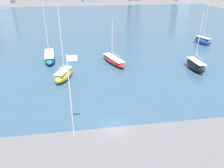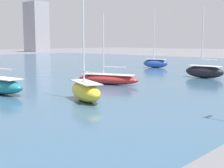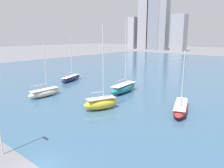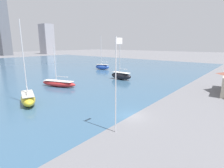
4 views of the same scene
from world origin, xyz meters
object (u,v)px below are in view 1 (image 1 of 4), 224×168
Objects in this scene: flag_pole at (71,96)px; sailboat_yellow at (64,75)px; sailboat_black at (196,65)px; sailboat_teal at (49,57)px; sailboat_blue at (203,40)px; sailboat_red at (114,60)px.

sailboat_yellow reaches higher than flag_pole.
sailboat_teal is at bearing 160.33° from sailboat_black.
flag_pole is 33.13m from sailboat_black.
sailboat_blue is 1.33× the size of sailboat_red.
sailboat_black reaches higher than flag_pole.
sailboat_yellow is at bearing -77.35° from sailboat_teal.
sailboat_yellow is at bearing 96.80° from flag_pole.
sailboat_blue reaches higher than flag_pole.
sailboat_teal is 12.45m from sailboat_yellow.
sailboat_red is 0.72× the size of sailboat_yellow.
sailboat_red is (-29.91, -12.55, -0.34)m from sailboat_blue.
sailboat_teal reaches higher than sailboat_blue.
sailboat_blue is 46.06m from sailboat_teal.
sailboat_black is at bearing -141.44° from sailboat_blue.
flag_pole is at bearing -128.90° from sailboat_red.
flag_pole is 0.82× the size of sailboat_blue.
sailboat_yellow reaches higher than sailboat_blue.
sailboat_teal is at bearing 130.73° from sailboat_yellow.
sailboat_black is (32.81, -10.79, 0.08)m from sailboat_teal.
flag_pole is 0.78× the size of sailboat_yellow.
sailboat_blue is at bearing 4.33° from sailboat_teal.
sailboat_yellow is at bearing -165.26° from sailboat_red.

